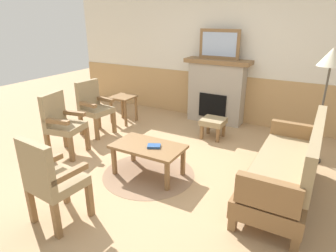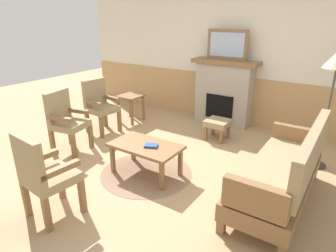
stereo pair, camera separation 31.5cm
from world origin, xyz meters
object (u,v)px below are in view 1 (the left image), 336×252
Objects in this scene: armchair_by_window_left at (62,122)px; armchair_front_left at (51,178)px; fireplace at (216,91)px; coffee_table at (148,149)px; framed_picture at (219,44)px; footstool at (213,123)px; side_table at (123,102)px; floor_lamp_by_couch at (331,65)px; couch at (286,169)px; armchair_near_fireplace at (93,105)px; book_on_table at (154,146)px.

armchair_by_window_left and armchair_front_left have the same top height.
coffee_table is (-0.02, -2.51, -0.27)m from fireplace.
armchair_by_window_left is (-1.55, -2.61, -0.11)m from fireplace.
framed_picture reaches higher than armchair_front_left.
footstool is 0.41× the size of armchair_by_window_left.
side_table is (-1.90, -0.11, 0.15)m from footstool.
floor_lamp_by_couch is (2.26, 2.89, 0.91)m from armchair_front_left.
fireplace is 2.78m from couch.
coffee_table is 0.57× the size of floor_lamp_by_couch.
fireplace reaches higher than armchair_near_fireplace.
book_on_table is 1.69m from footstool.
couch is at bearing -52.28° from framed_picture.
floor_lamp_by_couch is (1.85, 1.58, 1.00)m from book_on_table.
armchair_front_left is 0.58× the size of floor_lamp_by_couch.
floor_lamp_by_couch reaches higher than armchair_front_left.
book_on_table reaches higher than footstool.
couch reaches higher than footstool.
armchair_by_window_left is (0.18, -0.90, 0.00)m from armchair_near_fireplace.
fireplace is 3.85m from armchair_front_left.
fireplace is 1.90m from side_table.
coffee_table is 1.37m from armchair_front_left.
couch is 3.45m from armchair_near_fireplace.
fireplace is at bearing 89.59° from coffee_table.
framed_picture is 2.64m from armchair_near_fireplace.
fireplace is at bearing 91.87° from book_on_table.
armchair_near_fireplace is (-1.72, -1.72, -1.02)m from framed_picture.
framed_picture is 3.00m from couch.
framed_picture is at bearing 30.93° from side_table.
footstool is at bearing 83.07° from book_on_table.
couch is 2.61m from armchair_front_left.
framed_picture is at bearing 59.39° from armchair_by_window_left.
book_on_table is at bearing -24.08° from armchair_near_fireplace.
armchair_near_fireplace is at bearing -135.16° from framed_picture.
armchair_near_fireplace is at bearing -135.16° from fireplace.
couch is at bearing 39.24° from armchair_front_left.
armchair_near_fireplace is 0.91m from armchair_by_window_left.
fireplace reaches higher than book_on_table.
book_on_table reaches higher than coffee_table.
couch is 1.94m from footstool.
armchair_front_left is (1.22, -1.22, 0.00)m from armchair_by_window_left.
coffee_table is (-0.02, -2.51, -1.17)m from framed_picture.
coffee_table is 1.54m from armchair_by_window_left.
coffee_table is at bearing -100.35° from footstool.
framed_picture is at bearing 91.87° from book_on_table.
armchair_near_fireplace is 0.58× the size of floor_lamp_by_couch.
side_table is (-3.31, 1.22, 0.04)m from couch.
book_on_table is at bearing -5.31° from coffee_table.
fireplace is 1.62× the size of framed_picture.
couch reaches higher than book_on_table.
framed_picture is (0.00, 0.00, 0.91)m from fireplace.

